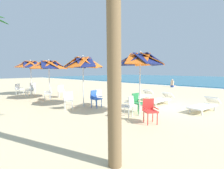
% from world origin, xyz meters
% --- Properties ---
extents(ground_plane, '(80.00, 80.00, 0.00)m').
position_xyz_m(ground_plane, '(0.00, 0.00, 0.00)').
color(ground_plane, beige).
extents(surf_foam, '(80.00, 0.70, 0.01)m').
position_xyz_m(surf_foam, '(0.00, 12.08, 0.01)').
color(surf_foam, white).
rests_on(surf_foam, ground).
extents(beach_umbrella_0, '(2.05, 2.05, 2.66)m').
position_xyz_m(beach_umbrella_0, '(0.18, -2.16, 2.29)').
color(beach_umbrella_0, silver).
rests_on(beach_umbrella_0, ground).
extents(plastic_chair_0, '(0.55, 0.52, 0.87)m').
position_xyz_m(plastic_chair_0, '(-0.02, -2.68, 0.50)').
color(plastic_chair_0, white).
rests_on(plastic_chair_0, ground).
extents(plastic_chair_1, '(0.52, 0.50, 0.87)m').
position_xyz_m(plastic_chair_1, '(-0.20, -1.78, 0.50)').
color(plastic_chair_1, '#2D8C4C').
rests_on(plastic_chair_1, ground).
extents(plastic_chair_2, '(0.63, 0.62, 0.87)m').
position_xyz_m(plastic_chair_2, '(0.96, -2.71, 0.50)').
color(plastic_chair_2, red).
rests_on(plastic_chair_2, ground).
extents(beach_umbrella_1, '(2.01, 2.01, 2.64)m').
position_xyz_m(beach_umbrella_1, '(-2.94, -2.64, 2.24)').
color(beach_umbrella_1, silver).
rests_on(beach_umbrella_1, ground).
extents(plastic_chair_3, '(0.62, 0.60, 0.87)m').
position_xyz_m(plastic_chair_3, '(-3.01, -3.50, 0.50)').
color(plastic_chair_3, white).
rests_on(plastic_chair_3, ground).
extents(plastic_chair_4, '(0.52, 0.49, 0.87)m').
position_xyz_m(plastic_chair_4, '(-2.37, -2.32, 0.50)').
color(plastic_chair_4, blue).
rests_on(plastic_chair_4, ground).
extents(plastic_chair_5, '(0.51, 0.49, 0.87)m').
position_xyz_m(plastic_chair_5, '(-2.72, -1.92, 0.50)').
color(plastic_chair_5, white).
rests_on(plastic_chair_5, ground).
extents(beach_umbrella_2, '(2.46, 2.46, 2.58)m').
position_xyz_m(beach_umbrella_2, '(-6.41, -2.73, 2.21)').
color(beach_umbrella_2, silver).
rests_on(beach_umbrella_2, ground).
extents(plastic_chair_6, '(0.59, 0.56, 0.87)m').
position_xyz_m(plastic_chair_6, '(-6.41, -1.91, 0.50)').
color(plastic_chair_6, white).
rests_on(plastic_chair_6, ground).
extents(plastic_chair_7, '(0.58, 0.60, 0.87)m').
position_xyz_m(plastic_chair_7, '(-6.02, -2.99, 0.50)').
color(plastic_chair_7, white).
rests_on(plastic_chair_7, ground).
extents(beach_umbrella_3, '(2.28, 2.28, 2.67)m').
position_xyz_m(beach_umbrella_3, '(-9.14, -2.81, 2.31)').
color(beach_umbrella_3, silver).
rests_on(beach_umbrella_3, ground).
extents(plastic_chair_8, '(0.45, 0.47, 0.87)m').
position_xyz_m(plastic_chair_8, '(-8.34, -3.22, 0.50)').
color(plastic_chair_8, white).
rests_on(plastic_chair_8, ground).
extents(plastic_chair_9, '(0.61, 0.59, 0.87)m').
position_xyz_m(plastic_chair_9, '(-10.13, -2.33, 0.50)').
color(plastic_chair_9, white).
rests_on(plastic_chair_9, ground).
extents(plastic_chair_10, '(0.62, 0.61, 0.87)m').
position_xyz_m(plastic_chair_10, '(-9.87, -3.46, 0.50)').
color(plastic_chair_10, white).
rests_on(plastic_chair_10, ground).
extents(sun_lounger_0, '(0.97, 2.22, 0.62)m').
position_xyz_m(sun_lounger_0, '(1.94, 0.55, 0.28)').
color(sun_lounger_0, white).
rests_on(sun_lounger_0, ground).
extents(sun_lounger_1, '(0.79, 2.19, 0.62)m').
position_xyz_m(sun_lounger_1, '(-0.31, 0.63, 0.28)').
color(sun_lounger_1, white).
rests_on(sun_lounger_1, ground).
extents(sun_lounger_2, '(0.82, 2.19, 0.62)m').
position_xyz_m(sun_lounger_2, '(-1.81, 1.15, 0.28)').
color(sun_lounger_2, white).
rests_on(sun_lounger_2, ground).
extents(beachgoer_seated, '(0.30, 0.93, 0.92)m').
position_xyz_m(beachgoer_seated, '(-3.74, 10.46, 0.29)').
color(beachgoer_seated, '#2D4CA5').
rests_on(beachgoer_seated, ground).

